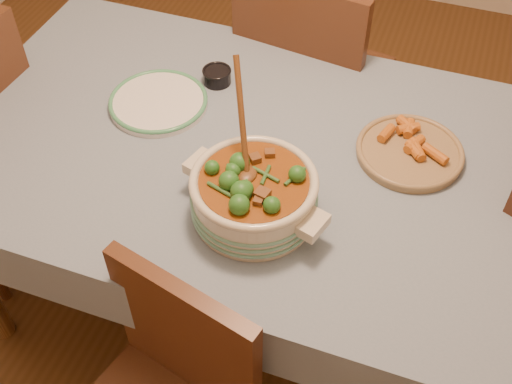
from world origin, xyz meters
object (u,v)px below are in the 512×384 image
Objects in this scene: dining_table at (237,167)px; stew_casserole at (254,192)px; white_plate at (158,102)px; fried_plate at (410,150)px; condiment_bowl at (217,75)px; chair_far at (308,76)px.

dining_table is 0.31m from stew_casserole.
fried_plate is (0.75, 0.04, 0.01)m from white_plate.
chair_far is (0.20, 0.37, -0.22)m from condiment_bowl.
chair_far is (0.04, 0.61, -0.10)m from dining_table.
stew_casserole is 0.88m from chair_far.
fried_plate reaches higher than white_plate.
condiment_bowl is at bearing 122.94° from dining_table.
condiment_bowl is at bearing 69.48° from chair_far.
white_plate is at bearing 143.77° from stew_casserole.
condiment_bowl reaches higher than dining_table.
dining_table is 4.96× the size of white_plate.
stew_casserole is 1.36× the size of fried_plate.
dining_table is at bearing -57.06° from condiment_bowl.
white_plate is at bearing 164.35° from dining_table.
fried_plate reaches higher than dining_table.
white_plate is 0.75m from fried_plate.
white_plate is (-0.28, 0.08, 0.11)m from dining_table.
fried_plate is at bearing 3.09° from white_plate.
stew_casserole is 0.48m from fried_plate.
chair_far reaches higher than fried_plate.
stew_casserole is at bearing -59.21° from dining_table.
fried_plate is 0.69m from chair_far.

